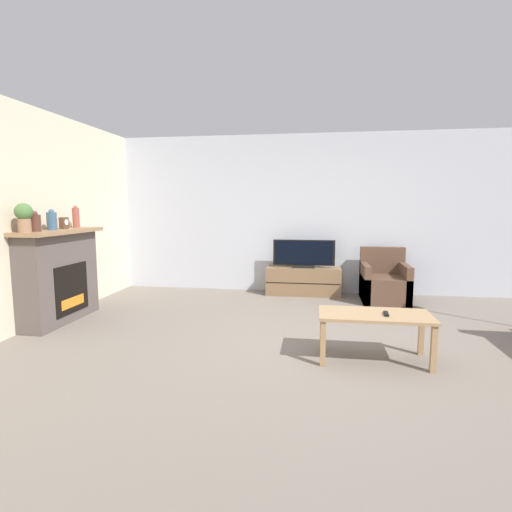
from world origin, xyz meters
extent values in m
plane|color=slate|center=(0.00, 0.00, 0.00)|extent=(24.00, 24.00, 0.00)
cube|color=silver|center=(0.00, 2.80, 1.35)|extent=(12.00, 0.06, 2.70)
cube|color=beige|center=(-3.51, 0.00, 1.35)|extent=(0.06, 12.00, 2.70)
cube|color=#564C47|center=(-3.31, 0.48, 0.57)|extent=(0.33, 1.23, 1.15)
cube|color=black|center=(-3.14, 0.48, 0.44)|extent=(0.01, 0.67, 0.63)
cube|color=orange|center=(-3.14, 0.48, 0.26)|extent=(0.01, 0.47, 0.13)
cube|color=#93704C|center=(-3.28, 0.48, 1.17)|extent=(0.45, 1.35, 0.05)
cylinder|color=#512D23|center=(-3.29, 0.07, 1.29)|extent=(0.13, 0.13, 0.20)
sphere|color=#512D23|center=(-3.29, 0.07, 1.40)|extent=(0.07, 0.07, 0.07)
cylinder|color=#385670|center=(-3.29, 0.38, 1.30)|extent=(0.12, 0.12, 0.22)
sphere|color=#385670|center=(-3.29, 0.38, 1.42)|extent=(0.07, 0.07, 0.07)
cylinder|color=#994C3D|center=(-3.29, 0.88, 1.33)|extent=(0.09, 0.09, 0.27)
sphere|color=#994C3D|center=(-3.29, 0.88, 1.47)|extent=(0.05, 0.05, 0.05)
cube|color=brown|center=(-3.29, 0.61, 1.27)|extent=(0.07, 0.11, 0.15)
cylinder|color=white|center=(-3.26, 0.61, 1.28)|extent=(0.00, 0.08, 0.08)
cylinder|color=#936B4C|center=(-3.29, -0.10, 1.27)|extent=(0.14, 0.14, 0.15)
sphere|color=#477038|center=(-3.29, -0.10, 1.43)|extent=(0.19, 0.19, 0.19)
cube|color=brown|center=(-0.25, 2.53, 0.23)|extent=(1.24, 0.41, 0.46)
cube|color=black|center=(-0.25, 2.32, 0.23)|extent=(1.22, 0.01, 0.01)
cube|color=black|center=(-0.25, 2.53, 0.48)|extent=(0.36, 0.18, 0.04)
cube|color=black|center=(-0.25, 2.53, 0.72)|extent=(1.03, 0.03, 0.43)
cube|color=black|center=(-0.25, 2.51, 0.72)|extent=(0.94, 0.01, 0.38)
cube|color=brown|center=(1.02, 2.25, 0.20)|extent=(0.70, 0.76, 0.40)
cube|color=brown|center=(1.02, 2.56, 0.61)|extent=(0.70, 0.14, 0.43)
cube|color=brown|center=(0.72, 2.25, 0.30)|extent=(0.10, 0.76, 0.59)
cube|color=brown|center=(1.32, 2.25, 0.30)|extent=(0.10, 0.76, 0.59)
cube|color=#A37F56|center=(0.53, -0.28, 0.45)|extent=(1.06, 0.52, 0.03)
cube|color=#A37F56|center=(0.04, -0.49, 0.22)|extent=(0.05, 0.05, 0.44)
cube|color=#A37F56|center=(1.02, -0.49, 0.22)|extent=(0.05, 0.05, 0.44)
cube|color=#A37F56|center=(0.04, -0.06, 0.22)|extent=(0.05, 0.05, 0.44)
cube|color=#A37F56|center=(1.02, -0.06, 0.22)|extent=(0.05, 0.05, 0.44)
cube|color=black|center=(0.63, -0.30, 0.48)|extent=(0.05, 0.15, 0.02)
camera|label=1|loc=(-0.04, -4.14, 1.50)|focal=28.00mm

